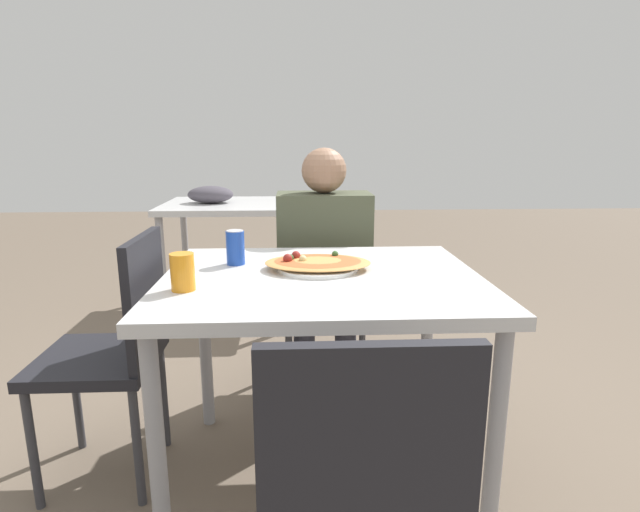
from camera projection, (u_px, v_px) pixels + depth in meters
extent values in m
plane|color=#6B5B4C|center=(322.00, 475.00, 1.85)|extent=(14.00, 14.00, 0.00)
cube|color=silver|center=(322.00, 281.00, 1.68)|extent=(1.06, 0.87, 0.04)
cylinder|color=#99999E|center=(157.00, 455.00, 1.38)|extent=(0.05, 0.05, 0.73)
cylinder|color=#99999E|center=(495.00, 445.00, 1.42)|extent=(0.05, 0.05, 0.73)
cylinder|color=#99999E|center=(205.00, 345.00, 2.11)|extent=(0.05, 0.05, 0.73)
cylinder|color=#99999E|center=(427.00, 340.00, 2.16)|extent=(0.05, 0.05, 0.73)
cube|color=black|center=(323.00, 299.00, 2.42)|extent=(0.40, 0.40, 0.04)
cube|color=black|center=(322.00, 245.00, 2.55)|extent=(0.38, 0.03, 0.42)
cylinder|color=#38383D|center=(362.00, 359.00, 2.32)|extent=(0.03, 0.03, 0.44)
cylinder|color=#38383D|center=(289.00, 360.00, 2.31)|extent=(0.03, 0.03, 0.44)
cylinder|color=#38383D|center=(353.00, 331.00, 2.65)|extent=(0.03, 0.03, 0.44)
cylinder|color=#38383D|center=(290.00, 333.00, 2.64)|extent=(0.03, 0.03, 0.44)
cube|color=black|center=(354.00, 501.00, 1.07)|extent=(0.40, 0.40, 0.04)
cube|color=black|center=(369.00, 461.00, 0.84)|extent=(0.38, 0.03, 0.42)
cube|color=black|center=(98.00, 360.00, 1.76)|extent=(0.40, 0.40, 0.04)
cube|color=black|center=(145.00, 296.00, 1.72)|extent=(0.03, 0.38, 0.42)
cylinder|color=#38383D|center=(33.00, 450.00, 1.64)|extent=(0.03, 0.03, 0.44)
cylinder|color=#38383D|center=(77.00, 398.00, 1.97)|extent=(0.03, 0.03, 0.44)
cylinder|color=#38383D|center=(137.00, 447.00, 1.66)|extent=(0.03, 0.03, 0.44)
cylinder|color=#38383D|center=(164.00, 396.00, 1.99)|extent=(0.03, 0.03, 0.44)
cylinder|color=#2D2D38|center=(345.00, 351.00, 2.36)|extent=(0.10, 0.10, 0.48)
cylinder|color=#2D2D38|center=(304.00, 352.00, 2.35)|extent=(0.10, 0.10, 0.48)
cube|color=#474C38|center=(324.00, 246.00, 2.33)|extent=(0.43, 0.24, 0.50)
sphere|color=#997056|center=(324.00, 170.00, 2.25)|extent=(0.20, 0.20, 0.20)
cylinder|color=white|center=(318.00, 267.00, 1.75)|extent=(0.29, 0.29, 0.01)
ellipsoid|color=tan|center=(318.00, 263.00, 1.74)|extent=(0.38, 0.27, 0.02)
ellipsoid|color=#D16033|center=(318.00, 261.00, 1.74)|extent=(0.31, 0.22, 0.01)
sphere|color=#335928|center=(335.00, 254.00, 1.81)|extent=(0.02, 0.02, 0.02)
sphere|color=#335928|center=(290.00, 258.00, 1.75)|extent=(0.03, 0.03, 0.03)
sphere|color=maroon|center=(288.00, 259.00, 1.73)|extent=(0.03, 0.03, 0.03)
sphere|color=maroon|center=(296.00, 256.00, 1.78)|extent=(0.03, 0.03, 0.03)
sphere|color=beige|center=(303.00, 259.00, 1.73)|extent=(0.03, 0.03, 0.03)
cylinder|color=#1E47B2|center=(235.00, 248.00, 1.80)|extent=(0.07, 0.07, 0.12)
cylinder|color=silver|center=(235.00, 231.00, 1.79)|extent=(0.06, 0.06, 0.00)
cylinder|color=orange|center=(183.00, 272.00, 1.49)|extent=(0.07, 0.07, 0.11)
cube|color=silver|center=(242.00, 206.00, 3.56)|extent=(1.10, 0.80, 0.04)
ellipsoid|color=#4C4751|center=(211.00, 195.00, 3.53)|extent=(0.32, 0.24, 0.12)
cylinder|color=#99999E|center=(162.00, 271.00, 3.28)|extent=(0.05, 0.05, 0.73)
cylinder|color=#99999E|center=(314.00, 269.00, 3.33)|extent=(0.05, 0.05, 0.73)
cylinder|color=#99999E|center=(185.00, 248.00, 3.96)|extent=(0.05, 0.05, 0.73)
cylinder|color=#99999E|center=(311.00, 247.00, 4.01)|extent=(0.05, 0.05, 0.73)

